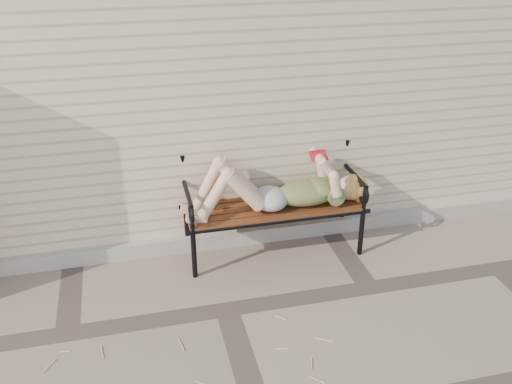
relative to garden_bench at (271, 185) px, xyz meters
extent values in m
plane|color=gray|center=(-0.60, -0.87, -0.64)|extent=(80.00, 80.00, 0.00)
cube|color=beige|center=(-0.60, 2.13, 0.86)|extent=(8.00, 4.00, 3.00)
cube|color=#B0A99F|center=(-0.60, 0.10, -0.57)|extent=(8.00, 0.10, 0.15)
cylinder|color=black|center=(-0.78, -0.35, -0.41)|extent=(0.05, 0.05, 0.47)
cylinder|color=black|center=(-0.78, 0.13, -0.41)|extent=(0.05, 0.05, 0.47)
cylinder|color=black|center=(0.78, -0.35, -0.41)|extent=(0.05, 0.05, 0.47)
cylinder|color=black|center=(0.78, 0.13, -0.41)|extent=(0.05, 0.05, 0.47)
cube|color=brown|center=(0.00, -0.11, -0.17)|extent=(1.60, 0.52, 0.03)
cylinder|color=black|center=(0.00, -0.35, -0.19)|extent=(1.69, 0.04, 0.04)
cylinder|color=black|center=(0.00, 0.13, -0.19)|extent=(1.69, 0.04, 0.04)
torus|color=black|center=(0.00, 0.24, 0.36)|extent=(0.29, 0.04, 0.29)
ellipsoid|color=#0A3148|center=(0.30, -0.14, -0.04)|extent=(0.57, 0.33, 0.22)
ellipsoid|color=#0A3148|center=(0.42, -0.14, -0.01)|extent=(0.27, 0.32, 0.17)
ellipsoid|color=#9B9A9F|center=(-0.04, -0.14, -0.06)|extent=(0.32, 0.36, 0.20)
sphere|color=#D2AD8D|center=(0.71, -0.14, -0.04)|extent=(0.23, 0.23, 0.23)
ellipsoid|color=#E8AC57|center=(0.76, -0.14, -0.04)|extent=(0.26, 0.27, 0.24)
cube|color=#B01423|center=(0.38, -0.14, 0.36)|extent=(0.15, 0.02, 0.02)
cube|color=silver|center=(0.38, -0.19, 0.33)|extent=(0.15, 0.09, 0.05)
cube|color=silver|center=(0.38, -0.10, 0.33)|extent=(0.15, 0.09, 0.05)
cube|color=#B01423|center=(0.38, -0.19, 0.33)|extent=(0.16, 0.10, 0.06)
cube|color=#B01423|center=(0.38, -0.09, 0.33)|extent=(0.16, 0.10, 0.06)
cylinder|color=#D0BB65|center=(0.02, -1.33, -0.64)|extent=(0.11, 0.02, 0.01)
cylinder|color=#D0BB65|center=(-1.48, -1.23, -0.64)|extent=(0.05, 0.12, 0.01)
cylinder|color=#D0BB65|center=(-1.24, -1.52, -0.64)|extent=(0.03, 0.15, 0.01)
cylinder|color=#D0BB65|center=(-0.29, -1.44, -0.64)|extent=(0.08, 0.03, 0.01)
cylinder|color=#D0BB65|center=(-0.07, -1.51, -0.64)|extent=(0.08, 0.11, 0.01)
cylinder|color=#D0BB65|center=(-0.70, -1.14, -0.64)|extent=(0.09, 0.08, 0.01)
cylinder|color=#D0BB65|center=(0.13, -1.33, -0.64)|extent=(0.12, 0.11, 0.01)
cylinder|color=#D0BB65|center=(-0.48, -1.35, -0.64)|extent=(0.03, 0.11, 0.01)
cylinder|color=#D0BB65|center=(0.13, -1.37, -0.64)|extent=(0.01, 0.08, 0.01)
cylinder|color=#D0BB65|center=(0.13, -1.18, -0.64)|extent=(0.10, 0.11, 0.01)
cylinder|color=#D0BB65|center=(-1.37, -1.40, -0.64)|extent=(0.09, 0.10, 0.01)
camera|label=1|loc=(-1.24, -4.54, 2.29)|focal=40.00mm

